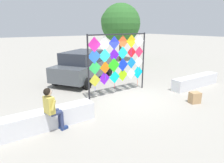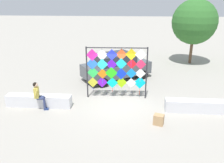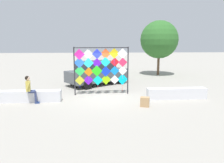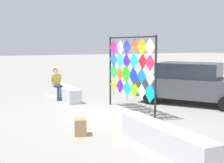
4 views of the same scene
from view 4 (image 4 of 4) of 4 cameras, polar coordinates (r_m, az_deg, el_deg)
ground at (r=11.35m, az=-0.72°, el=-6.18°), size 120.00×120.00×0.00m
plaza_ledge_left at (r=14.83m, az=-8.84°, el=-1.95°), size 3.32×0.55×0.61m
plaza_ledge_right at (r=7.71m, az=9.63°, el=-10.30°), size 3.32×0.55×0.61m
kite_display_rack at (r=11.66m, az=3.35°, el=2.78°), size 3.28×0.18×2.87m
seated_vendor at (r=14.48m, az=-10.09°, el=-0.00°), size 0.66×0.55×1.45m
parked_car at (r=13.76m, az=14.46°, el=-0.28°), size 4.85×4.22×1.77m
cardboard_box_large at (r=8.92m, az=-5.84°, el=-8.30°), size 0.51×0.45×0.47m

